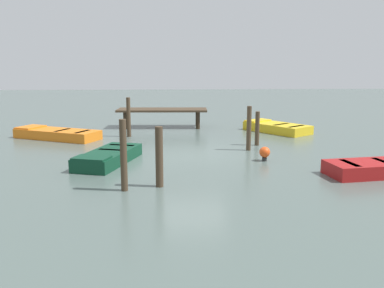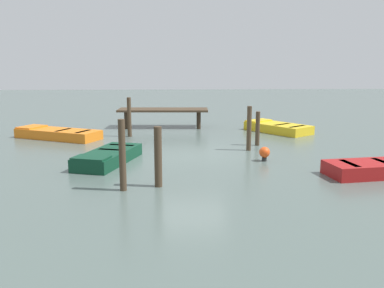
{
  "view_description": "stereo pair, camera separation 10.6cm",
  "coord_description": "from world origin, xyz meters",
  "px_view_note": "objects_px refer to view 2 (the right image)",
  "views": [
    {
      "loc": [
        -0.82,
        -14.49,
        3.15
      ],
      "look_at": [
        0.0,
        0.0,
        0.35
      ],
      "focal_mm": 38.35,
      "sensor_mm": 36.0,
      "label": 1
    },
    {
      "loc": [
        -0.71,
        -14.49,
        3.15
      ],
      "look_at": [
        0.0,
        0.0,
        0.35
      ],
      "focal_mm": 38.35,
      "sensor_mm": 36.0,
      "label": 2
    }
  ],
  "objects_px": {
    "marker_buoy": "(264,153)",
    "mooring_piling_center": "(122,155)",
    "rowboat_dark_green": "(108,157)",
    "mooring_piling_far_left": "(249,128)",
    "mooring_piling_mid_right": "(129,117)",
    "dock_segment": "(163,111)",
    "mooring_piling_near_right": "(258,129)",
    "mooring_piling_mid_left": "(158,157)",
    "rowboat_orange": "(58,134)",
    "rowboat_yellow": "(277,127)"
  },
  "relations": [
    {
      "from": "mooring_piling_center",
      "to": "mooring_piling_near_right",
      "type": "distance_m",
      "value": 7.4
    },
    {
      "from": "rowboat_orange",
      "to": "mooring_piling_far_left",
      "type": "xyz_separation_m",
      "value": [
        7.86,
        -2.93,
        0.62
      ]
    },
    {
      "from": "dock_segment",
      "to": "rowboat_orange",
      "type": "xyz_separation_m",
      "value": [
        -4.54,
        -3.06,
        -0.6
      ]
    },
    {
      "from": "rowboat_yellow",
      "to": "mooring_piling_mid_left",
      "type": "height_order",
      "value": "mooring_piling_mid_left"
    },
    {
      "from": "dock_segment",
      "to": "mooring_piling_near_right",
      "type": "height_order",
      "value": "mooring_piling_near_right"
    },
    {
      "from": "dock_segment",
      "to": "mooring_piling_center",
      "type": "xyz_separation_m",
      "value": [
        -0.8,
        -10.81,
        0.1
      ]
    },
    {
      "from": "mooring_piling_mid_right",
      "to": "marker_buoy",
      "type": "xyz_separation_m",
      "value": [
        4.96,
        -5.01,
        -0.59
      ]
    },
    {
      "from": "rowboat_orange",
      "to": "mooring_piling_mid_right",
      "type": "xyz_separation_m",
      "value": [
        3.1,
        0.32,
        0.66
      ]
    },
    {
      "from": "rowboat_yellow",
      "to": "mooring_piling_near_right",
      "type": "xyz_separation_m",
      "value": [
        -1.65,
        -3.28,
        0.46
      ]
    },
    {
      "from": "rowboat_dark_green",
      "to": "mooring_piling_mid_right",
      "type": "distance_m",
      "value": 5.09
    },
    {
      "from": "rowboat_yellow",
      "to": "mooring_piling_mid_right",
      "type": "xyz_separation_m",
      "value": [
        -6.93,
        -0.97,
        0.66
      ]
    },
    {
      "from": "rowboat_orange",
      "to": "mooring_piling_mid_left",
      "type": "distance_m",
      "value": 8.79
    },
    {
      "from": "dock_segment",
      "to": "rowboat_orange",
      "type": "distance_m",
      "value": 5.51
    },
    {
      "from": "mooring_piling_far_left",
      "to": "mooring_piling_mid_left",
      "type": "distance_m",
      "value": 5.55
    },
    {
      "from": "mooring_piling_near_right",
      "to": "mooring_piling_mid_left",
      "type": "relative_size",
      "value": 0.85
    },
    {
      "from": "dock_segment",
      "to": "rowboat_yellow",
      "type": "relative_size",
      "value": 1.37
    },
    {
      "from": "rowboat_yellow",
      "to": "mooring_piling_near_right",
      "type": "distance_m",
      "value": 3.7
    },
    {
      "from": "mooring_piling_mid_left",
      "to": "rowboat_yellow",
      "type": "bearing_deg",
      "value": 58.25
    },
    {
      "from": "rowboat_orange",
      "to": "mooring_piling_mid_left",
      "type": "height_order",
      "value": "mooring_piling_mid_left"
    },
    {
      "from": "rowboat_yellow",
      "to": "mooring_piling_mid_right",
      "type": "height_order",
      "value": "mooring_piling_mid_right"
    },
    {
      "from": "mooring_piling_near_right",
      "to": "mooring_piling_mid_left",
      "type": "height_order",
      "value": "mooring_piling_mid_left"
    },
    {
      "from": "rowboat_yellow",
      "to": "rowboat_orange",
      "type": "distance_m",
      "value": 10.11
    },
    {
      "from": "mooring_piling_center",
      "to": "dock_segment",
      "type": "bearing_deg",
      "value": 85.74
    },
    {
      "from": "rowboat_dark_green",
      "to": "mooring_piling_mid_left",
      "type": "distance_m",
      "value": 3.27
    },
    {
      "from": "rowboat_dark_green",
      "to": "mooring_piling_mid_right",
      "type": "bearing_deg",
      "value": -164.94
    },
    {
      "from": "dock_segment",
      "to": "rowboat_orange",
      "type": "height_order",
      "value": "dock_segment"
    },
    {
      "from": "rowboat_yellow",
      "to": "marker_buoy",
      "type": "bearing_deg",
      "value": 125.58
    },
    {
      "from": "rowboat_dark_green",
      "to": "rowboat_yellow",
      "type": "xyz_separation_m",
      "value": [
        7.12,
        6.01,
        -0.0
      ]
    },
    {
      "from": "rowboat_orange",
      "to": "mooring_piling_near_right",
      "type": "xyz_separation_m",
      "value": [
        8.38,
        -1.99,
        0.46
      ]
    },
    {
      "from": "rowboat_dark_green",
      "to": "rowboat_yellow",
      "type": "height_order",
      "value": "same"
    },
    {
      "from": "mooring_piling_center",
      "to": "marker_buoy",
      "type": "distance_m",
      "value": 5.34
    },
    {
      "from": "dock_segment",
      "to": "mooring_piling_mid_left",
      "type": "distance_m",
      "value": 10.51
    },
    {
      "from": "mooring_piling_far_left",
      "to": "mooring_piling_mid_right",
      "type": "relative_size",
      "value": 0.95
    },
    {
      "from": "mooring_piling_near_right",
      "to": "rowboat_dark_green",
      "type": "bearing_deg",
      "value": -153.45
    },
    {
      "from": "marker_buoy",
      "to": "mooring_piling_center",
      "type": "bearing_deg",
      "value": -144.69
    },
    {
      "from": "mooring_piling_near_right",
      "to": "mooring_piling_mid_left",
      "type": "bearing_deg",
      "value": -124.53
    },
    {
      "from": "rowboat_dark_green",
      "to": "mooring_piling_mid_right",
      "type": "xyz_separation_m",
      "value": [
        0.19,
        5.05,
        0.66
      ]
    },
    {
      "from": "dock_segment",
      "to": "mooring_piling_mid_left",
      "type": "relative_size",
      "value": 2.89
    },
    {
      "from": "mooring_piling_mid_right",
      "to": "mooring_piling_far_left",
      "type": "bearing_deg",
      "value": -34.38
    },
    {
      "from": "marker_buoy",
      "to": "rowboat_yellow",
      "type": "bearing_deg",
      "value": 71.77
    },
    {
      "from": "mooring_piling_far_left",
      "to": "mooring_piling_near_right",
      "type": "height_order",
      "value": "mooring_piling_far_left"
    },
    {
      "from": "marker_buoy",
      "to": "rowboat_orange",
      "type": "bearing_deg",
      "value": 149.82
    },
    {
      "from": "mooring_piling_mid_right",
      "to": "mooring_piling_mid_left",
      "type": "xyz_separation_m",
      "value": [
        1.53,
        -7.77,
        -0.08
      ]
    },
    {
      "from": "mooring_piling_mid_right",
      "to": "mooring_piling_near_right",
      "type": "distance_m",
      "value": 5.77
    },
    {
      "from": "marker_buoy",
      "to": "mooring_piling_mid_left",
      "type": "bearing_deg",
      "value": -141.26
    },
    {
      "from": "mooring_piling_center",
      "to": "mooring_piling_mid_left",
      "type": "xyz_separation_m",
      "value": [
        0.89,
        0.3,
        -0.12
      ]
    },
    {
      "from": "rowboat_yellow",
      "to": "mooring_piling_mid_left",
      "type": "bearing_deg",
      "value": 112.05
    },
    {
      "from": "mooring_piling_near_right",
      "to": "marker_buoy",
      "type": "bearing_deg",
      "value": -96.73
    },
    {
      "from": "rowboat_dark_green",
      "to": "mooring_piling_far_left",
      "type": "xyz_separation_m",
      "value": [
        4.95,
        1.79,
        0.62
      ]
    },
    {
      "from": "dock_segment",
      "to": "rowboat_yellow",
      "type": "distance_m",
      "value": 5.8
    }
  ]
}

